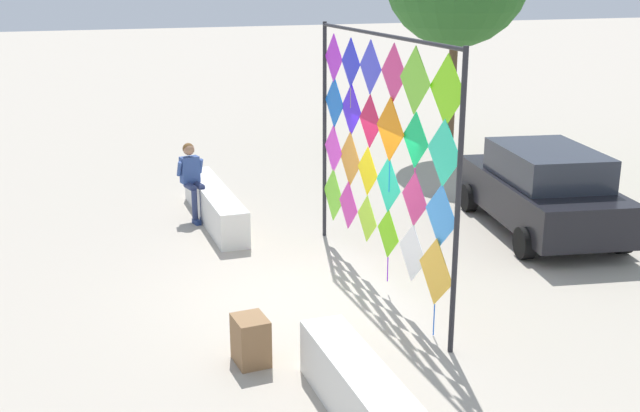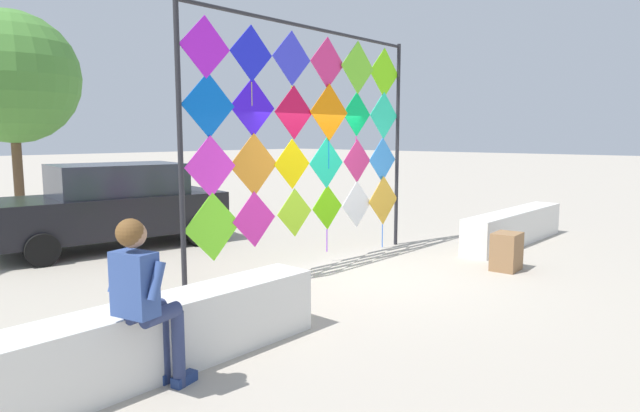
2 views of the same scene
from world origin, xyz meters
The scene contains 6 objects.
ground centered at (0.00, 0.00, 0.00)m, with size 120.00×120.00×0.00m, color #ADA393.
plaza_ledge_left centered at (-4.05, -0.57, 0.33)m, with size 3.63×0.53×0.67m, color silver.
kite_display_rack centered at (-0.06, 1.16, 2.25)m, with size 5.00×0.09×3.89m.
seated_vendor centered at (-4.32, -0.94, 0.89)m, with size 0.70×0.55×1.52m.
parked_car centered at (-1.45, 5.11, 0.82)m, with size 4.41×2.57×1.62m.
cardboard_box_large centered at (1.84, -1.36, 0.30)m, with size 0.49×0.39×0.61m, color olive.
Camera 1 is at (10.50, -3.46, 4.70)m, focal length 44.06 mm.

